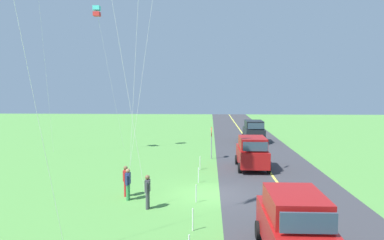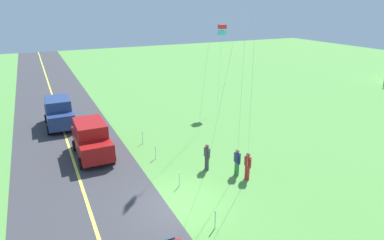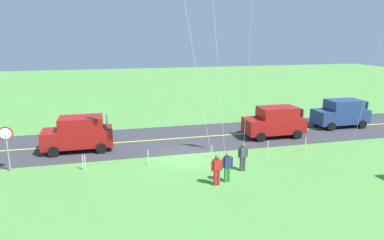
# 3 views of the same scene
# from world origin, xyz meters

# --- Properties ---
(ground_plane) EXTENTS (120.00, 120.00, 0.10)m
(ground_plane) POSITION_xyz_m (0.00, 0.00, -0.05)
(ground_plane) COLOR #549342
(asphalt_road) EXTENTS (120.00, 7.00, 0.00)m
(asphalt_road) POSITION_xyz_m (0.00, -4.00, 0.00)
(asphalt_road) COLOR #38383D
(asphalt_road) RESTS_ON ground
(road_centre_stripe) EXTENTS (120.00, 0.16, 0.00)m
(road_centre_stripe) POSITION_xyz_m (0.00, -4.00, 0.01)
(road_centre_stripe) COLOR #E5E04C
(road_centre_stripe) RESTS_ON asphalt_road
(car_suv_foreground) EXTENTS (4.40, 2.12, 2.24)m
(car_suv_foreground) POSITION_xyz_m (6.40, -2.91, 1.15)
(car_suv_foreground) COLOR maroon
(car_suv_foreground) RESTS_ON ground
(car_parked_east_far) EXTENTS (4.40, 2.12, 2.24)m
(car_parked_east_far) POSITION_xyz_m (19.52, -4.54, 1.15)
(car_parked_east_far) COLOR black
(car_parked_east_far) RESTS_ON ground
(car_parked_west_near) EXTENTS (4.40, 2.12, 2.24)m
(car_parked_west_near) POSITION_xyz_m (-7.41, -2.75, 1.15)
(car_parked_west_near) COLOR maroon
(car_parked_west_near) RESTS_ON ground
(stop_sign) EXTENTS (0.76, 0.08, 2.56)m
(stop_sign) POSITION_xyz_m (9.93, -0.10, 1.80)
(stop_sign) COLOR gray
(stop_sign) RESTS_ON ground
(person_adult_near) EXTENTS (0.58, 0.22, 1.60)m
(person_adult_near) POSITION_xyz_m (-1.27, 4.14, 0.86)
(person_adult_near) COLOR #338C4C
(person_adult_near) RESTS_ON ground
(person_adult_companion) EXTENTS (0.58, 0.22, 1.60)m
(person_adult_companion) POSITION_xyz_m (-0.62, 4.40, 0.86)
(person_adult_companion) COLOR red
(person_adult_companion) RESTS_ON ground
(person_child_watcher) EXTENTS (0.58, 0.22, 1.60)m
(person_child_watcher) POSITION_xyz_m (-2.60, 2.93, 0.86)
(person_child_watcher) COLOR #3F3F47
(person_child_watcher) RESTS_ON ground
(kite_green_far) EXTENTS (0.77, 2.39, 12.62)m
(kite_green_far) POSITION_xyz_m (12.89, 9.76, 12.14)
(kite_green_far) COLOR silver
(kite_green_far) RESTS_ON ground
(fence_post_1) EXTENTS (0.05, 0.05, 0.90)m
(fence_post_1) POSITION_xyz_m (-5.21, 0.70, 0.45)
(fence_post_1) COLOR silver
(fence_post_1) RESTS_ON ground
(fence_post_2) EXTENTS (0.05, 0.05, 0.90)m
(fence_post_2) POSITION_xyz_m (-1.51, 0.70, 0.45)
(fence_post_2) COLOR silver
(fence_post_2) RESTS_ON ground
(fence_post_3) EXTENTS (0.05, 0.05, 0.90)m
(fence_post_3) POSITION_xyz_m (2.37, 0.70, 0.45)
(fence_post_3) COLOR silver
(fence_post_3) RESTS_ON ground
(fence_post_4) EXTENTS (0.05, 0.05, 0.90)m
(fence_post_4) POSITION_xyz_m (5.89, 0.70, 0.45)
(fence_post_4) COLOR silver
(fence_post_4) RESTS_ON ground
(fence_post_5) EXTENTS (0.05, 0.05, 0.90)m
(fence_post_5) POSITION_xyz_m (6.02, 0.70, 0.45)
(fence_post_5) COLOR silver
(fence_post_5) RESTS_ON ground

